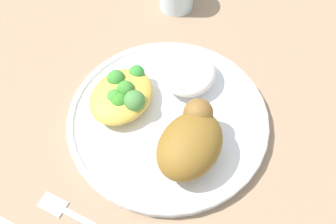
{
  "coord_description": "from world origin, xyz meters",
  "views": [
    {
      "loc": [
        -0.26,
        -0.16,
        0.5
      ],
      "look_at": [
        0.0,
        0.0,
        0.03
      ],
      "focal_mm": 43.91,
      "sensor_mm": 36.0,
      "label": 1
    }
  ],
  "objects_px": {
    "mac_cheese_with_broccoli": "(123,95)",
    "fork": "(82,220)",
    "rice_pile": "(189,73)",
    "roasted_chicken": "(191,142)",
    "plate": "(168,120)"
  },
  "relations": [
    {
      "from": "rice_pile",
      "to": "mac_cheese_with_broccoli",
      "type": "height_order",
      "value": "mac_cheese_with_broccoli"
    },
    {
      "from": "mac_cheese_with_broccoli",
      "to": "fork",
      "type": "xyz_separation_m",
      "value": [
        -0.16,
        -0.05,
        -0.03
      ]
    },
    {
      "from": "mac_cheese_with_broccoli",
      "to": "fork",
      "type": "bearing_deg",
      "value": -162.8
    },
    {
      "from": "rice_pile",
      "to": "roasted_chicken",
      "type": "bearing_deg",
      "value": -148.65
    },
    {
      "from": "mac_cheese_with_broccoli",
      "to": "fork",
      "type": "relative_size",
      "value": 0.72
    },
    {
      "from": "plate",
      "to": "rice_pile",
      "type": "xyz_separation_m",
      "value": [
        0.07,
        0.01,
        0.03
      ]
    },
    {
      "from": "mac_cheese_with_broccoli",
      "to": "rice_pile",
      "type": "bearing_deg",
      "value": -35.21
    },
    {
      "from": "fork",
      "to": "mac_cheese_with_broccoli",
      "type": "bearing_deg",
      "value": 17.2
    },
    {
      "from": "plate",
      "to": "mac_cheese_with_broccoli",
      "type": "distance_m",
      "value": 0.07
    },
    {
      "from": "roasted_chicken",
      "to": "plate",
      "type": "bearing_deg",
      "value": 57.92
    },
    {
      "from": "rice_pile",
      "to": "mac_cheese_with_broccoli",
      "type": "distance_m",
      "value": 0.1
    },
    {
      "from": "roasted_chicken",
      "to": "rice_pile",
      "type": "height_order",
      "value": "roasted_chicken"
    },
    {
      "from": "roasted_chicken",
      "to": "rice_pile",
      "type": "bearing_deg",
      "value": 31.35
    },
    {
      "from": "rice_pile",
      "to": "plate",
      "type": "bearing_deg",
      "value": -173.68
    },
    {
      "from": "plate",
      "to": "roasted_chicken",
      "type": "relative_size",
      "value": 2.48
    }
  ]
}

